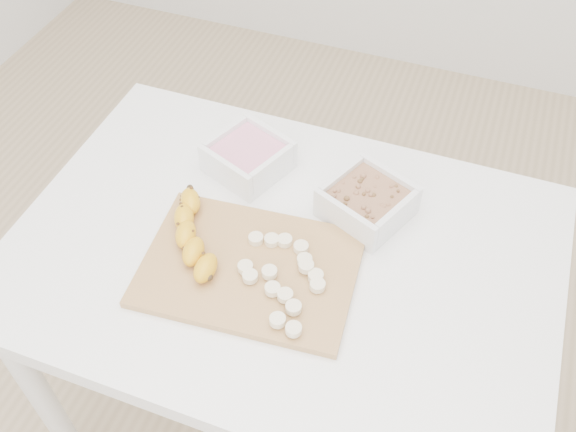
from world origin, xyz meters
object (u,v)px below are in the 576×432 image
(table, at_px, (283,280))
(cutting_board, at_px, (250,268))
(banana, at_px, (194,236))
(bowl_yogurt, at_px, (248,156))
(bowl_granola, at_px, (367,202))

(table, relative_size, cutting_board, 2.66)
(banana, bearing_deg, table, -4.71)
(bowl_yogurt, relative_size, banana, 0.85)
(bowl_granola, bearing_deg, bowl_yogurt, 171.68)
(bowl_granola, height_order, banana, bowl_granola)
(banana, bearing_deg, bowl_granola, 11.32)
(bowl_granola, bearing_deg, banana, -145.00)
(table, bearing_deg, banana, -161.03)
(table, bearing_deg, bowl_yogurt, 128.48)
(banana, bearing_deg, cutting_board, -30.82)
(bowl_yogurt, bearing_deg, cutting_board, -67.06)
(cutting_board, height_order, banana, banana)
(table, height_order, banana, banana)
(table, height_order, bowl_yogurt, bowl_yogurt)
(bowl_yogurt, xyz_separation_m, bowl_granola, (0.26, -0.04, 0.00))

